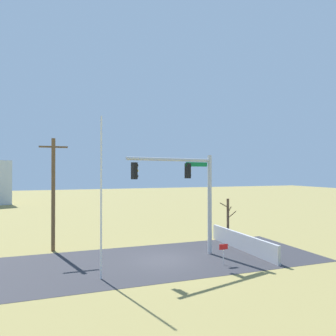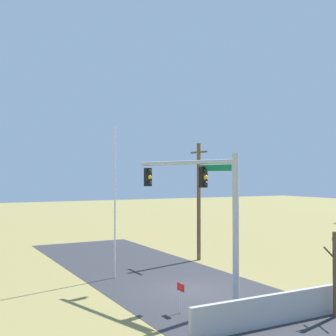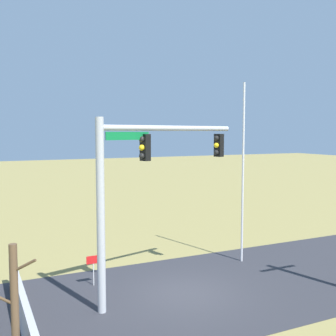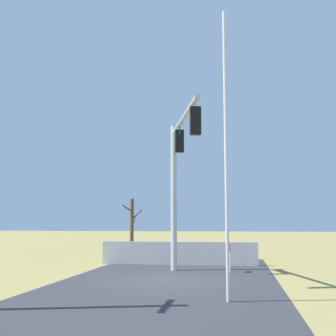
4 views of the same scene
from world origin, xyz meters
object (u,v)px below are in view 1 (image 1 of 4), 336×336
object	(u,v)px
bare_tree	(228,220)
open_sign	(223,249)
flagpole	(101,197)
utility_pole	(53,192)
signal_mast	(191,186)

from	to	relation	value
bare_tree	open_sign	size ratio (longest dim) A/B	2.78
flagpole	utility_pole	bearing A→B (deg)	108.35
bare_tree	open_sign	xyz separation A→B (m)	(-3.37, -5.18, -0.85)
flagpole	utility_pole	size ratio (longest dim) A/B	1.07
flagpole	bare_tree	bearing A→B (deg)	26.36
signal_mast	utility_pole	world-z (taller)	utility_pole
utility_pole	open_sign	world-z (taller)	utility_pole
utility_pole	open_sign	bearing A→B (deg)	-35.93
flagpole	open_sign	bearing A→B (deg)	0.42
signal_mast	open_sign	xyz separation A→B (m)	(1.20, -2.08, -3.69)
open_sign	utility_pole	bearing A→B (deg)	144.07
utility_pole	open_sign	xyz separation A→B (m)	(9.49, -6.87, -3.17)
signal_mast	open_sign	distance (m)	4.40
signal_mast	utility_pole	xyz separation A→B (m)	(-8.28, 4.79, -0.51)
utility_pole	flagpole	bearing A→B (deg)	-71.65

